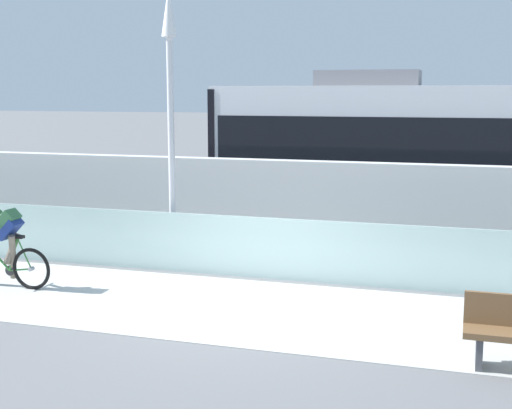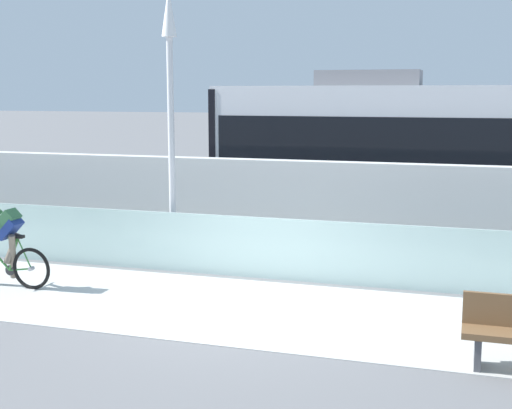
# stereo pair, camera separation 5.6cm
# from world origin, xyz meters

# --- Properties ---
(ground_plane) EXTENTS (200.00, 200.00, 0.00)m
(ground_plane) POSITION_xyz_m (0.00, 0.00, 0.00)
(ground_plane) COLOR slate
(bike_path_deck) EXTENTS (32.00, 3.20, 0.01)m
(bike_path_deck) POSITION_xyz_m (0.00, 0.00, 0.01)
(bike_path_deck) COLOR beige
(bike_path_deck) RESTS_ON ground
(glass_parapet) EXTENTS (32.00, 0.05, 1.11)m
(glass_parapet) POSITION_xyz_m (0.00, 1.85, 0.55)
(glass_parapet) COLOR silver
(glass_parapet) RESTS_ON ground
(concrete_barrier_wall) EXTENTS (32.00, 0.36, 1.96)m
(concrete_barrier_wall) POSITION_xyz_m (0.00, 3.65, 0.98)
(concrete_barrier_wall) COLOR silver
(concrete_barrier_wall) RESTS_ON ground
(tram_rail_near) EXTENTS (32.00, 0.08, 0.01)m
(tram_rail_near) POSITION_xyz_m (0.00, 6.13, 0.00)
(tram_rail_near) COLOR #595654
(tram_rail_near) RESTS_ON ground
(tram_rail_far) EXTENTS (32.00, 0.08, 0.01)m
(tram_rail_far) POSITION_xyz_m (0.00, 7.57, 0.00)
(tram_rail_far) COLOR #595654
(tram_rail_far) RESTS_ON ground
(tram) EXTENTS (11.06, 2.54, 3.81)m
(tram) POSITION_xyz_m (2.87, 6.85, 1.89)
(tram) COLOR silver
(tram) RESTS_ON ground
(cyclist_on_bike) EXTENTS (1.77, 0.58, 1.61)m
(cyclist_on_bike) POSITION_xyz_m (-4.24, 0.00, 0.78)
(cyclist_on_bike) COLOR black
(cyclist_on_bike) RESTS_ON ground
(lamp_post_antenna) EXTENTS (0.28, 0.28, 5.20)m
(lamp_post_antenna) POSITION_xyz_m (-2.07, 2.15, 3.29)
(lamp_post_antenna) COLOR gray
(lamp_post_antenna) RESTS_ON ground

